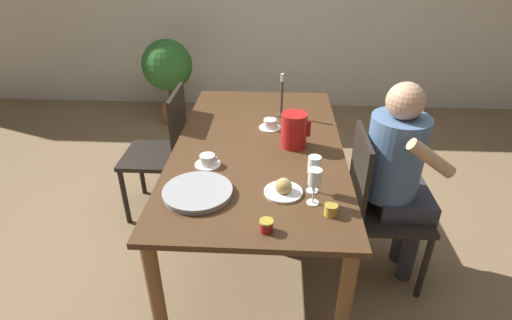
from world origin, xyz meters
name	(u,v)px	position (x,y,z in m)	size (l,w,h in m)	color
ground_plane	(258,239)	(0.00, 0.00, 0.00)	(20.00, 20.00, 0.00)	#7F6647
dining_table	(258,158)	(0.00, 0.00, 0.64)	(0.98, 1.77, 0.73)	#472D19
chair_person_side	(377,205)	(0.68, -0.24, 0.50)	(0.42, 0.42, 0.93)	black
chair_opposite	(164,150)	(-0.68, 0.32, 0.50)	(0.42, 0.42, 0.93)	black
person_seated	(399,169)	(0.77, -0.21, 0.71)	(0.39, 0.41, 1.20)	#33333D
red_pitcher	(294,130)	(0.20, 0.00, 0.83)	(0.17, 0.15, 0.20)	red
wine_glass_water	(314,166)	(0.28, -0.47, 0.87)	(0.06, 0.06, 0.19)	white
wine_glass_juice	(315,179)	(0.28, -0.56, 0.86)	(0.06, 0.06, 0.18)	white
teacup_near_person	(208,161)	(-0.26, -0.25, 0.76)	(0.14, 0.14, 0.06)	white
teacup_across	(270,124)	(0.06, 0.23, 0.76)	(0.14, 0.14, 0.06)	white
serving_tray	(198,192)	(-0.26, -0.53, 0.74)	(0.34, 0.34, 0.03)	#9E9EA3
bread_plate	(283,189)	(0.14, -0.49, 0.75)	(0.19, 0.19, 0.08)	white
jam_jar_amber	(266,225)	(0.07, -0.77, 0.76)	(0.06, 0.06, 0.05)	#A81E1E
jam_jar_red	(331,209)	(0.35, -0.65, 0.76)	(0.06, 0.06, 0.05)	gold
candlestick_tall	(282,100)	(0.13, 0.43, 0.84)	(0.06, 0.06, 0.30)	#4C4238
potted_plant	(168,68)	(-1.02, 1.85, 0.60)	(0.51, 0.51, 0.89)	#A8603D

